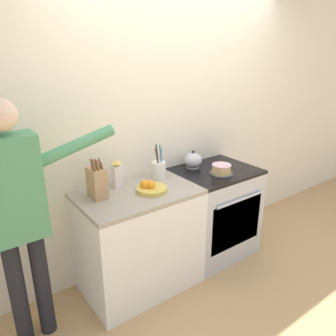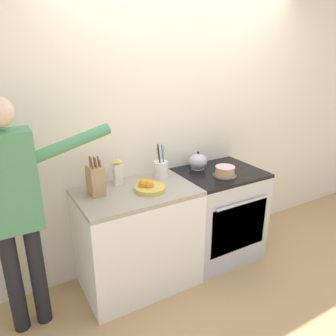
{
  "view_description": "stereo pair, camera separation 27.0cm",
  "coord_description": "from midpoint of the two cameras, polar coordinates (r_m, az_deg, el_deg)",
  "views": [
    {
      "loc": [
        -1.84,
        -1.77,
        1.96
      ],
      "look_at": [
        -0.34,
        0.28,
        1.04
      ],
      "focal_mm": 35.0,
      "sensor_mm": 36.0,
      "label": 1
    },
    {
      "loc": [
        -1.61,
        -1.92,
        1.96
      ],
      "look_at": [
        -0.34,
        0.28,
        1.04
      ],
      "focal_mm": 35.0,
      "sensor_mm": 36.0,
      "label": 2
    }
  ],
  "objects": [
    {
      "name": "stove_range",
      "position": [
        3.29,
        5.58,
        -7.64
      ],
      "size": [
        0.76,
        0.66,
        0.89
      ],
      "color": "#B7BABF",
      "rests_on": "ground_plane"
    },
    {
      "name": "person_baker",
      "position": [
        2.32,
        -27.83,
        -6.25
      ],
      "size": [
        0.95,
        0.2,
        1.71
      ],
      "rotation": [
        0.0,
        0.0,
        0.21
      ],
      "color": "black",
      "rests_on": "ground_plane"
    },
    {
      "name": "wall_back",
      "position": [
        3.1,
        -1.4,
        7.63
      ],
      "size": [
        8.0,
        0.04,
        2.6
      ],
      "color": "silver",
      "rests_on": "ground_plane"
    },
    {
      "name": "utensil_crock",
      "position": [
        2.88,
        -4.29,
        -0.26
      ],
      "size": [
        0.12,
        0.12,
        0.31
      ],
      "color": "silver",
      "rests_on": "counter_cabinet"
    },
    {
      "name": "knife_block",
      "position": [
        2.57,
        -15.24,
        -2.56
      ],
      "size": [
        0.11,
        0.16,
        0.32
      ],
      "color": "tan",
      "rests_on": "counter_cabinet"
    },
    {
      "name": "fruit_bowl",
      "position": [
        2.63,
        -6.02,
        -3.53
      ],
      "size": [
        0.25,
        0.25,
        0.1
      ],
      "color": "gold",
      "rests_on": "counter_cabinet"
    },
    {
      "name": "ground_plane",
      "position": [
        3.2,
        5.78,
        -18.02
      ],
      "size": [
        16.0,
        16.0,
        0.0
      ],
      "primitive_type": "plane",
      "color": "tan"
    },
    {
      "name": "layer_cake",
      "position": [
        2.99,
        6.75,
        -0.32
      ],
      "size": [
        0.21,
        0.21,
        0.09
      ],
      "color": "#4C4C51",
      "rests_on": "stove_range"
    },
    {
      "name": "milk_carton",
      "position": [
        2.74,
        -11.71,
        -1.07
      ],
      "size": [
        0.07,
        0.07,
        0.23
      ],
      "color": "white",
      "rests_on": "counter_cabinet"
    },
    {
      "name": "tea_kettle",
      "position": [
        3.12,
        1.96,
        1.29
      ],
      "size": [
        0.21,
        0.17,
        0.17
      ],
      "color": "#B7BABF",
      "rests_on": "stove_range"
    },
    {
      "name": "counter_cabinet",
      "position": [
        2.86,
        -7.83,
        -12.32
      ],
      "size": [
        0.96,
        0.63,
        0.89
      ],
      "color": "white",
      "rests_on": "ground_plane"
    }
  ]
}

